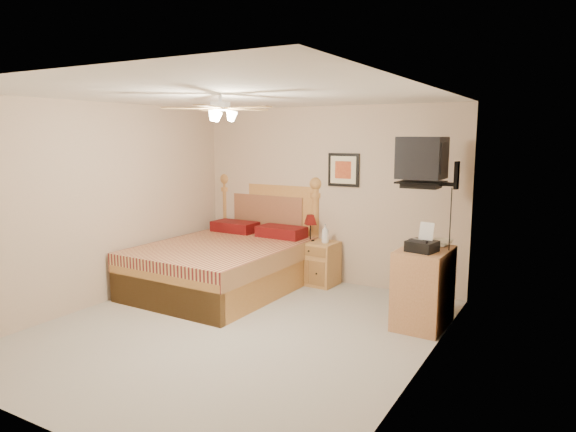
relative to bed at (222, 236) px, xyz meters
name	(u,v)px	position (x,y,z in m)	size (l,w,h in m)	color
floor	(236,329)	(1.02, -1.12, -0.75)	(4.50, 4.50, 0.00)	#A19D91
ceiling	(232,95)	(1.02, -1.12, 1.75)	(4.00, 4.50, 0.04)	white
wall_back	(326,195)	(1.02, 1.13, 0.50)	(4.00, 0.04, 2.50)	#C4AA90
wall_front	(39,262)	(1.02, -3.37, 0.50)	(4.00, 0.04, 2.50)	#C4AA90
wall_left	(103,204)	(-0.98, -1.12, 0.50)	(0.04, 4.50, 2.50)	#C4AA90
wall_right	(423,235)	(3.02, -1.12, 0.50)	(0.04, 4.50, 2.50)	#C4AA90
bed	(222,236)	(0.00, 0.00, 0.00)	(1.77, 2.32, 1.50)	#BD7E39
nightstand	(317,263)	(1.00, 0.88, -0.45)	(0.57, 0.42, 0.61)	#B07538
table_lamp	(310,228)	(0.88, 0.90, 0.05)	(0.20, 0.20, 0.37)	#600E0B
lotion_bottle	(325,234)	(1.14, 0.86, -0.01)	(0.10, 0.10, 0.26)	white
framed_picture	(344,170)	(1.29, 1.11, 0.87)	(0.46, 0.04, 0.46)	black
dresser	(423,288)	(2.75, 0.01, -0.32)	(0.51, 0.74, 0.87)	#A6693F
fax_machine	(422,238)	(2.75, -0.13, 0.27)	(0.29, 0.30, 0.30)	black
magazine_lower	(431,243)	(2.73, 0.31, 0.13)	(0.20, 0.27, 0.03)	#B8AB96
magazine_upper	(433,241)	(2.75, 0.33, 0.16)	(0.20, 0.27, 0.02)	tan
wall_tv	(436,162)	(2.77, 0.22, 1.06)	(0.56, 0.46, 0.58)	black
ceiling_fan	(220,108)	(1.02, -1.32, 1.61)	(1.14, 1.14, 0.28)	white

